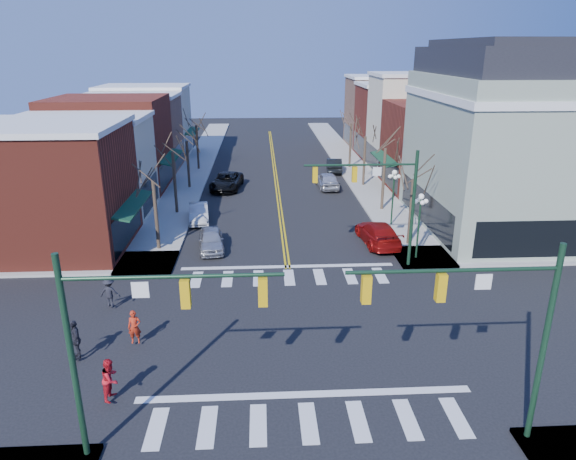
{
  "coord_description": "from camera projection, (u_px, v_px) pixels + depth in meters",
  "views": [
    {
      "loc": [
        -1.54,
        -21.14,
        12.65
      ],
      "look_at": [
        -0.04,
        6.64,
        2.8
      ],
      "focal_mm": 32.0,
      "sensor_mm": 36.0,
      "label": 1
    }
  ],
  "objects": [
    {
      "name": "ground",
      "position": [
        296.0,
        333.0,
        24.2
      ],
      "size": [
        160.0,
        160.0,
        0.0
      ],
      "primitive_type": "plane",
      "color": "black",
      "rests_on": "ground"
    },
    {
      "name": "pedestrian_red_a",
      "position": [
        134.0,
        327.0,
        22.85
      ],
      "size": [
        0.61,
        0.43,
        1.58
      ],
      "primitive_type": "imported",
      "rotation": [
        0.0,
        0.0,
        0.09
      ],
      "color": "#AE2612",
      "rests_on": "sidewalk_left"
    },
    {
      "name": "tree_left_d",
      "position": [
        198.0,
        148.0,
        55.9
      ],
      "size": [
        0.24,
        0.24,
        4.9
      ],
      "primitive_type": "cylinder",
      "color": "#382B21",
      "rests_on": "ground"
    },
    {
      "name": "tree_left_c",
      "position": [
        188.0,
        165.0,
        48.43
      ],
      "size": [
        0.24,
        0.24,
        4.55
      ],
      "primitive_type": "cylinder",
      "color": "#382B21",
      "rests_on": "ground"
    },
    {
      "name": "car_left_far",
      "position": [
        227.0,
        181.0,
        48.71
      ],
      "size": [
        3.22,
        5.79,
        1.53
      ],
      "primitive_type": "imported",
      "rotation": [
        0.0,
        0.0,
        -0.13
      ],
      "color": "black",
      "rests_on": "ground"
    },
    {
      "name": "car_left_mid",
      "position": [
        199.0,
        213.0,
        39.58
      ],
      "size": [
        1.92,
        4.25,
        1.35
      ],
      "primitive_type": "imported",
      "rotation": [
        0.0,
        0.0,
        0.12
      ],
      "color": "beige",
      "rests_on": "ground"
    },
    {
      "name": "bldg_right_brick_a",
      "position": [
        443.0,
        147.0,
        47.89
      ],
      "size": [
        10.0,
        8.5,
        8.0
      ],
      "primitive_type": "cube",
      "color": "maroon",
      "rests_on": "ground"
    },
    {
      "name": "pedestrian_red_b",
      "position": [
        111.0,
        379.0,
        19.18
      ],
      "size": [
        0.76,
        0.91,
        1.69
      ],
      "primitive_type": "imported",
      "rotation": [
        0.0,
        0.0,
        1.41
      ],
      "color": "red",
      "rests_on": "sidewalk_left"
    },
    {
      "name": "bldg_left_brick_a",
      "position": [
        45.0,
        191.0,
        33.14
      ],
      "size": [
        10.0,
        8.5,
        8.0
      ],
      "primitive_type": "cube",
      "color": "maroon",
      "rests_on": "ground"
    },
    {
      "name": "tree_right_b",
      "position": [
        383.0,
        180.0,
        41.65
      ],
      "size": [
        0.24,
        0.24,
        5.18
      ],
      "primitive_type": "cylinder",
      "color": "#382B21",
      "rests_on": "ground"
    },
    {
      "name": "pedestrian_dark_a",
      "position": [
        75.0,
        339.0,
        21.71
      ],
      "size": [
        0.9,
        1.13,
        1.79
      ],
      "primitive_type": "imported",
      "rotation": [
        0.0,
        0.0,
        -1.05
      ],
      "color": "#21212A",
      "rests_on": "sidewalk_left"
    },
    {
      "name": "sidewalk_left",
      "position": [
        175.0,
        209.0,
        42.56
      ],
      "size": [
        3.5,
        70.0,
        0.15
      ],
      "primitive_type": "cube",
      "color": "#9E9B93",
      "rests_on": "ground"
    },
    {
      "name": "lamppost_corner",
      "position": [
        420.0,
        215.0,
        31.63
      ],
      "size": [
        0.36,
        0.36,
        4.33
      ],
      "color": "#14331E",
      "rests_on": "ground"
    },
    {
      "name": "bldg_left_stucco_a",
      "position": [
        84.0,
        168.0,
        40.52
      ],
      "size": [
        10.0,
        7.0,
        7.5
      ],
      "primitive_type": "cube",
      "color": "beige",
      "rests_on": "ground"
    },
    {
      "name": "bldg_left_brick_b",
      "position": [
        111.0,
        144.0,
        47.88
      ],
      "size": [
        10.0,
        9.0,
        8.5
      ],
      "primitive_type": "cube",
      "color": "maroon",
      "rests_on": "ground"
    },
    {
      "name": "traffic_mast_near_left",
      "position": [
        130.0,
        329.0,
        15.38
      ],
      "size": [
        6.6,
        0.28,
        7.2
      ],
      "color": "#14331E",
      "rests_on": "ground"
    },
    {
      "name": "bldg_right_brick_b",
      "position": [
        401.0,
        122.0,
        62.17
      ],
      "size": [
        10.0,
        8.0,
        8.5
      ],
      "primitive_type": "cube",
      "color": "maroon",
      "rests_on": "ground"
    },
    {
      "name": "pedestrian_dark_b",
      "position": [
        110.0,
        292.0,
        26.13
      ],
      "size": [
        1.07,
        0.69,
        1.58
      ],
      "primitive_type": "imported",
      "rotation": [
        0.0,
        0.0,
        3.04
      ],
      "color": "black",
      "rests_on": "sidewalk_left"
    },
    {
      "name": "tree_right_a",
      "position": [
        411.0,
        213.0,
        34.21
      ],
      "size": [
        0.24,
        0.24,
        4.62
      ],
      "primitive_type": "cylinder",
      "color": "#382B21",
      "rests_on": "ground"
    },
    {
      "name": "bldg_right_stucco",
      "position": [
        419.0,
        125.0,
        54.86
      ],
      "size": [
        10.0,
        7.0,
        10.0
      ],
      "primitive_type": "cube",
      "color": "beige",
      "rests_on": "ground"
    },
    {
      "name": "car_right_near",
      "position": [
        378.0,
        233.0,
        35.02
      ],
      "size": [
        2.57,
        5.4,
        1.52
      ],
      "primitive_type": "imported",
      "rotation": [
        0.0,
        0.0,
        3.23
      ],
      "color": "#9A0F0E",
      "rests_on": "ground"
    },
    {
      "name": "tree_right_d",
      "position": [
        350.0,
        146.0,
        56.74
      ],
      "size": [
        0.24,
        0.24,
        4.97
      ],
      "primitive_type": "cylinder",
      "color": "#382B21",
      "rests_on": "ground"
    },
    {
      "name": "car_left_near",
      "position": [
        211.0,
        240.0,
        34.02
      ],
      "size": [
        2.08,
        4.19,
        1.37
      ],
      "primitive_type": "imported",
      "rotation": [
        0.0,
        0.0,
        0.12
      ],
      "color": "#B1B1B6",
      "rests_on": "ground"
    },
    {
      "name": "victorian_corner",
      "position": [
        514.0,
        138.0,
        36.47
      ],
      "size": [
        12.25,
        14.25,
        13.3
      ],
      "color": "gray",
      "rests_on": "ground"
    },
    {
      "name": "lamppost_midblock",
      "position": [
        393.0,
        188.0,
        37.75
      ],
      "size": [
        0.36,
        0.36,
        4.33
      ],
      "color": "#14331E",
      "rests_on": "ground"
    },
    {
      "name": "car_right_far",
      "position": [
        334.0,
        165.0,
        55.56
      ],
      "size": [
        2.02,
        4.64,
        1.49
      ],
      "primitive_type": "imported",
      "rotation": [
        0.0,
        0.0,
        3.04
      ],
      "color": "black",
      "rests_on": "ground"
    },
    {
      "name": "tree_right_c",
      "position": [
        364.0,
        162.0,
        49.24
      ],
      "size": [
        0.24,
        0.24,
        4.83
      ],
      "primitive_type": "cylinder",
      "color": "#382B21",
      "rests_on": "ground"
    },
    {
      "name": "bldg_right_tan",
      "position": [
        385.0,
        112.0,
        69.61
      ],
      "size": [
        10.0,
        8.0,
        9.0
      ],
      "primitive_type": "cube",
      "color": "#986B54",
      "rests_on": "ground"
    },
    {
      "name": "bldg_left_stucco_b",
      "position": [
        146.0,
        122.0,
        62.99
      ],
      "size": [
        10.0,
        8.0,
        8.2
      ],
      "primitive_type": "cube",
      "color": "beige",
      "rests_on": "ground"
    },
    {
      "name": "traffic_mast_far_right",
      "position": [
        383.0,
        193.0,
        29.88
      ],
      "size": [
        6.6,
        0.28,
        7.2
      ],
      "color": "#14331E",
      "rests_on": "ground"
    },
    {
      "name": "sidewalk_right",
      "position": [
        383.0,
        206.0,
        43.45
      ],
      "size": [
        3.5,
        70.0,
        0.15
      ],
      "primitive_type": "cube",
      "color": "#9E9B93",
      "rests_on": "ground"
    },
    {
      "name": "car_right_mid",
      "position": [
        327.0,
        180.0,
        49.05
      ],
      "size": [
        2.04,
        4.63,
        1.55
      ],
      "primitive_type": "imported",
      "rotation": [
        0.0,
        0.0,
        3.19
      ],
      "color": "silver",
      "rests_on": "ground"
    },
    {
      "name": "tree_left_a",
      "position": [
        156.0,
        216.0,
        33.33
      ],
      "size": [
        0.24,
        0.24,
        4.76
      ],
      "primitive_type": "cylinder",
      "color": "#382B21",
      "rests_on": "ground"
    },
    {
      "name": "traffic_mast_near_right",
      "position": [
        491.0,
        319.0,
        15.95
      ],
      "size": [
        6.6,
        0.28,
        7.2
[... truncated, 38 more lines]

